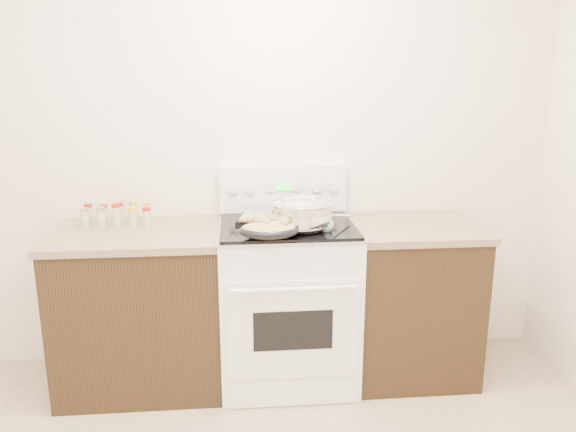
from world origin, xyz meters
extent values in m
cube|color=white|center=(0.00, 1.77, 1.35)|extent=(4.00, 0.05, 2.70)
cube|color=black|center=(-0.48, 1.43, 0.44)|extent=(0.90, 0.64, 0.88)
cube|color=brown|center=(-0.48, 1.43, 0.90)|extent=(0.93, 0.67, 0.04)
cube|color=black|center=(1.08, 1.43, 0.44)|extent=(0.70, 0.64, 0.88)
cube|color=brown|center=(1.08, 1.43, 0.90)|extent=(0.73, 0.67, 0.04)
cube|color=white|center=(0.35, 1.42, 0.46)|extent=(0.76, 0.66, 0.92)
cube|color=white|center=(0.35, 1.08, 0.45)|extent=(0.70, 0.01, 0.55)
cube|color=black|center=(0.35, 1.08, 0.46)|extent=(0.42, 0.01, 0.22)
cylinder|color=white|center=(0.35, 1.04, 0.70)|extent=(0.65, 0.02, 0.02)
cube|color=white|center=(0.35, 1.09, 0.08)|extent=(0.70, 0.01, 0.14)
cube|color=silver|center=(0.35, 1.42, 0.93)|extent=(0.78, 0.68, 0.01)
cube|color=black|center=(0.35, 1.42, 0.94)|extent=(0.74, 0.64, 0.01)
cube|color=white|center=(0.35, 1.72, 1.08)|extent=(0.76, 0.07, 0.28)
cylinder|color=white|center=(0.05, 1.67, 1.10)|extent=(0.06, 0.02, 0.06)
cylinder|color=white|center=(0.15, 1.67, 1.10)|extent=(0.06, 0.02, 0.06)
cylinder|color=white|center=(0.55, 1.67, 1.10)|extent=(0.06, 0.02, 0.06)
cylinder|color=white|center=(0.65, 1.67, 1.10)|extent=(0.06, 0.02, 0.06)
cube|color=#19E533|center=(0.35, 1.67, 1.10)|extent=(0.09, 0.00, 0.04)
cube|color=silver|center=(0.27, 1.67, 1.10)|extent=(0.05, 0.00, 0.05)
cube|color=silver|center=(0.43, 1.67, 1.10)|extent=(0.05, 0.00, 0.05)
ellipsoid|color=silver|center=(0.41, 1.30, 1.01)|extent=(0.43, 0.43, 0.20)
cylinder|color=silver|center=(0.41, 1.30, 0.95)|extent=(0.19, 0.19, 0.01)
torus|color=silver|center=(0.41, 1.30, 1.09)|extent=(0.35, 0.35, 0.02)
cylinder|color=silver|center=(0.41, 1.30, 1.03)|extent=(0.32, 0.32, 0.11)
cylinder|color=brown|center=(0.41, 1.30, 1.08)|extent=(0.30, 0.30, 0.00)
cube|color=beige|center=(0.42, 1.20, 1.09)|extent=(0.04, 0.04, 0.03)
cube|color=beige|center=(0.48, 1.29, 1.09)|extent=(0.04, 0.04, 0.03)
cube|color=beige|center=(0.49, 1.40, 1.09)|extent=(0.03, 0.03, 0.02)
cube|color=beige|center=(0.38, 1.18, 1.09)|extent=(0.03, 0.03, 0.02)
cube|color=beige|center=(0.49, 1.29, 1.09)|extent=(0.04, 0.04, 0.03)
cube|color=beige|center=(0.34, 1.23, 1.09)|extent=(0.03, 0.03, 0.03)
cube|color=beige|center=(0.37, 1.40, 1.09)|extent=(0.03, 0.03, 0.02)
cube|color=beige|center=(0.44, 1.21, 1.09)|extent=(0.03, 0.03, 0.02)
cube|color=beige|center=(0.53, 1.32, 1.09)|extent=(0.03, 0.03, 0.02)
cube|color=beige|center=(0.35, 1.39, 1.09)|extent=(0.04, 0.04, 0.03)
cube|color=beige|center=(0.29, 1.28, 1.09)|extent=(0.03, 0.03, 0.02)
ellipsoid|color=black|center=(0.23, 1.15, 0.98)|extent=(0.32, 0.24, 0.08)
ellipsoid|color=tan|center=(0.23, 1.15, 1.00)|extent=(0.29, 0.21, 0.06)
sphere|color=tan|center=(0.14, 1.21, 1.03)|extent=(0.04, 0.04, 0.04)
sphere|color=tan|center=(0.19, 1.18, 1.03)|extent=(0.05, 0.05, 0.05)
sphere|color=tan|center=(0.17, 1.19, 1.03)|extent=(0.04, 0.04, 0.04)
sphere|color=tan|center=(0.31, 1.16, 1.03)|extent=(0.05, 0.05, 0.05)
sphere|color=tan|center=(0.31, 1.13, 1.03)|extent=(0.04, 0.04, 0.04)
sphere|color=tan|center=(0.32, 1.17, 1.03)|extent=(0.04, 0.04, 0.04)
sphere|color=tan|center=(0.23, 1.14, 1.03)|extent=(0.04, 0.04, 0.04)
sphere|color=tan|center=(0.21, 1.17, 1.03)|extent=(0.05, 0.05, 0.05)
cube|color=black|center=(0.26, 1.49, 0.95)|extent=(0.39, 0.31, 0.02)
cube|color=tan|center=(0.26, 1.49, 0.97)|extent=(0.35, 0.27, 0.02)
sphere|color=tan|center=(0.22, 1.42, 0.98)|extent=(0.03, 0.03, 0.03)
sphere|color=tan|center=(0.21, 1.45, 0.98)|extent=(0.04, 0.04, 0.04)
sphere|color=tan|center=(0.26, 1.51, 0.98)|extent=(0.04, 0.04, 0.04)
sphere|color=tan|center=(0.38, 1.46, 0.98)|extent=(0.03, 0.03, 0.03)
sphere|color=tan|center=(0.26, 1.44, 0.98)|extent=(0.03, 0.03, 0.03)
sphere|color=tan|center=(0.36, 1.54, 0.98)|extent=(0.04, 0.04, 0.04)
sphere|color=tan|center=(0.18, 1.48, 0.98)|extent=(0.04, 0.04, 0.04)
sphere|color=tan|center=(0.19, 1.49, 0.98)|extent=(0.03, 0.03, 0.03)
sphere|color=tan|center=(0.35, 1.46, 0.98)|extent=(0.04, 0.04, 0.04)
sphere|color=tan|center=(0.15, 1.43, 0.98)|extent=(0.03, 0.03, 0.03)
cylinder|color=tan|center=(0.33, 1.29, 0.95)|extent=(0.13, 0.22, 0.01)
sphere|color=tan|center=(0.28, 1.19, 0.96)|extent=(0.04, 0.04, 0.04)
sphere|color=#97D9E2|center=(0.54, 1.26, 0.98)|extent=(0.09, 0.09, 0.09)
cylinder|color=#97D9E2|center=(0.62, 1.34, 1.01)|extent=(0.21, 0.22, 0.08)
cylinder|color=#BFB28C|center=(-0.78, 1.63, 0.97)|extent=(0.05, 0.05, 0.09)
cylinder|color=#B21414|center=(-0.78, 1.63, 1.02)|extent=(0.05, 0.05, 0.02)
cylinder|color=#BFB28C|center=(-0.70, 1.63, 0.96)|extent=(0.04, 0.04, 0.09)
cylinder|color=#B21414|center=(-0.70, 1.63, 1.02)|extent=(0.05, 0.05, 0.02)
cylinder|color=#BFB28C|center=(-0.61, 1.63, 0.97)|extent=(0.04, 0.04, 0.10)
cylinder|color=#B21414|center=(-0.61, 1.63, 1.03)|extent=(0.05, 0.05, 0.02)
cylinder|color=#BFB28C|center=(-0.52, 1.62, 0.97)|extent=(0.04, 0.04, 0.11)
cylinder|color=gold|center=(-0.52, 1.62, 1.03)|extent=(0.05, 0.05, 0.02)
cylinder|color=#BFB28C|center=(-0.44, 1.63, 0.97)|extent=(0.04, 0.04, 0.10)
cylinder|color=gold|center=(-0.44, 1.63, 1.03)|extent=(0.04, 0.04, 0.02)
cylinder|color=#BFB28C|center=(-0.78, 1.53, 0.97)|extent=(0.04, 0.04, 0.09)
cylinder|color=#B2B2B7|center=(-0.78, 1.53, 1.02)|extent=(0.05, 0.05, 0.02)
cylinder|color=#BFB28C|center=(-0.69, 1.55, 0.97)|extent=(0.05, 0.05, 0.09)
cylinder|color=#B2B2B7|center=(-0.69, 1.55, 1.02)|extent=(0.05, 0.05, 0.02)
cylinder|color=#BFB28C|center=(-0.61, 1.54, 0.97)|extent=(0.04, 0.04, 0.11)
cylinder|color=#B21414|center=(-0.61, 1.54, 1.04)|extent=(0.04, 0.04, 0.02)
cylinder|color=#BFB28C|center=(-0.52, 1.53, 0.96)|extent=(0.04, 0.04, 0.09)
cylinder|color=gold|center=(-0.52, 1.53, 1.02)|extent=(0.04, 0.04, 0.02)
cylinder|color=#BFB28C|center=(-0.44, 1.54, 0.96)|extent=(0.04, 0.04, 0.09)
cylinder|color=#B21414|center=(-0.44, 1.54, 1.02)|extent=(0.05, 0.05, 0.02)
camera|label=1|loc=(0.08, -1.60, 1.77)|focal=35.00mm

